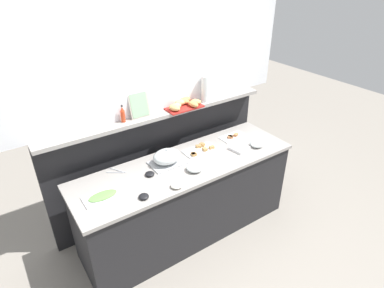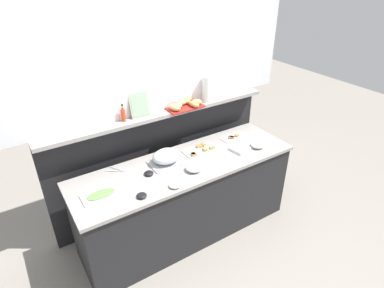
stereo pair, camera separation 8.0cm
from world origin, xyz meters
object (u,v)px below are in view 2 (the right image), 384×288
hot_sauce_bottle (123,114)px  serving_tongs (117,170)px  bread_basket (184,104)px  cold_cuts_platter (101,195)px  condiment_bowl_teal (142,196)px  glass_bowl_medium (194,168)px  sandwich_platter_side (200,150)px  condiment_bowl_red (175,185)px  condiment_bowl_dark (149,173)px  napkin_stack (240,149)px  glass_bowl_large (257,145)px  sandwich_platter_front (234,137)px  serving_cloche (167,157)px  water_carafe (206,89)px  framed_picture (140,104)px

hot_sauce_bottle → serving_tongs: bearing=-132.6°
bread_basket → cold_cuts_platter: bearing=-156.9°
condiment_bowl_teal → glass_bowl_medium: bearing=9.2°
condiment_bowl_teal → bread_basket: size_ratio=0.22×
sandwich_platter_side → serving_tongs: sandwich_platter_side is taller
cold_cuts_platter → condiment_bowl_red: size_ratio=3.09×
condiment_bowl_teal → condiment_bowl_dark: size_ratio=1.00×
condiment_bowl_dark → bread_basket: size_ratio=0.22×
serving_tongs → napkin_stack: bearing=-15.3°
glass_bowl_large → napkin_stack: size_ratio=0.86×
sandwich_platter_front → hot_sauce_bottle: bearing=164.2°
glass_bowl_medium → napkin_stack: bearing=5.2°
serving_cloche → condiment_bowl_dark: serving_cloche is taller
hot_sauce_bottle → bread_basket: 0.68m
condiment_bowl_teal → cold_cuts_platter: bearing=143.8°
condiment_bowl_teal → serving_tongs: (-0.03, 0.49, -0.01)m
hot_sauce_bottle → water_carafe: 0.97m
sandwich_platter_side → condiment_bowl_red: 0.67m
condiment_bowl_teal → serving_tongs: size_ratio=0.55×
serving_cloche → glass_bowl_large: size_ratio=2.34×
serving_cloche → framed_picture: size_ratio=1.31×
serving_cloche → water_carafe: water_carafe is taller
condiment_bowl_red → serving_tongs: 0.62m
sandwich_platter_side → bread_basket: bearing=89.1°
napkin_stack → bread_basket: bearing=123.3°
glass_bowl_large → napkin_stack: bearing=164.4°
condiment_bowl_teal → framed_picture: 0.96m
condiment_bowl_teal → condiment_bowl_red: bearing=-5.1°
condiment_bowl_dark → hot_sauce_bottle: size_ratio=0.51×
cold_cuts_platter → sandwich_platter_front: bearing=6.6°
bread_basket → serving_tongs: bearing=-167.3°
water_carafe → sandwich_platter_side: bearing=-131.5°
glass_bowl_medium → condiment_bowl_dark: size_ratio=1.75×
glass_bowl_medium → glass_bowl_large: bearing=0.0°
framed_picture → condiment_bowl_red: bearing=-93.9°
serving_cloche → condiment_bowl_dark: 0.26m
glass_bowl_medium → condiment_bowl_red: size_ratio=1.45×
condiment_bowl_dark → water_carafe: 1.16m
cold_cuts_platter → serving_tongs: size_ratio=2.03×
condiment_bowl_red → framed_picture: 0.91m
bread_basket → condiment_bowl_red: bearing=-127.1°
cold_cuts_platter → napkin_stack: 1.49m
serving_tongs → serving_cloche: bearing=-16.8°
condiment_bowl_red → bread_basket: 0.99m
sandwich_platter_front → serving_tongs: size_ratio=1.89×
cold_cuts_platter → condiment_bowl_teal: (0.28, -0.21, 0.01)m
condiment_bowl_dark → condiment_bowl_red: condiment_bowl_red is taller
hot_sauce_bottle → framed_picture: framed_picture is taller
glass_bowl_medium → condiment_bowl_teal: size_ratio=1.75×
hot_sauce_bottle → framed_picture: 0.19m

